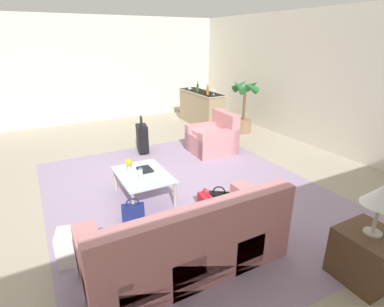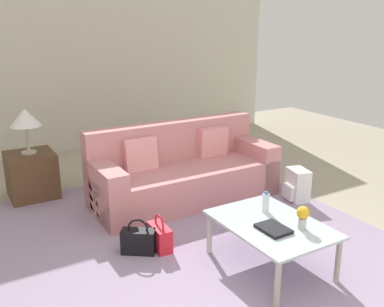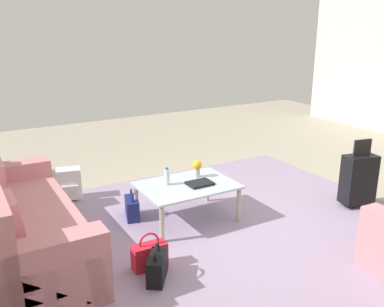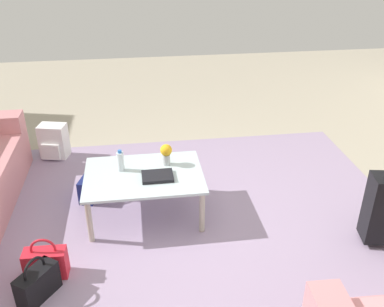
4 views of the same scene
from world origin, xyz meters
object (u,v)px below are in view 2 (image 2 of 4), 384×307
object	(u,v)px
water_bottle	(266,203)
handbag_navy	(262,222)
backpack_white	(297,185)
coffee_table	(271,228)
coffee_table_book	(273,229)
handbag_black	(138,241)
couch	(181,174)
side_table	(32,175)
table_lamp	(25,119)
flower_vase	(303,215)
handbag_red	(160,236)

from	to	relation	value
water_bottle	handbag_navy	xyz separation A→B (m)	(0.33, -0.25, -0.40)
handbag_navy	backpack_white	xyz separation A→B (m)	(0.47, -0.94, 0.06)
coffee_table	backpack_white	bearing A→B (deg)	-52.15
coffee_table_book	handbag_navy	world-z (taller)	coffee_table_book
handbag_black	handbag_navy	bearing A→B (deg)	-102.68
coffee_table	couch	bearing A→B (deg)	-3.19
side_table	couch	bearing A→B (deg)	-122.09
water_bottle	table_lamp	world-z (taller)	table_lamp
side_table	handbag_navy	xyz separation A→B (m)	(-2.27, -1.85, -0.16)
couch	flower_vase	distance (m)	2.03
couch	coffee_table	xyz separation A→B (m)	(-1.80, 0.10, 0.07)
couch	side_table	bearing A→B (deg)	57.91
coffee_table_book	backpack_white	world-z (taller)	coffee_table_book
water_bottle	flower_vase	size ratio (longest dim) A/B	1.00
couch	coffee_table_book	xyz separation A→B (m)	(-1.92, 0.18, 0.13)
coffee_table	coffee_table_book	distance (m)	0.16
handbag_red	handbag_navy	distance (m)	1.09
handbag_navy	coffee_table_book	bearing A→B (deg)	146.22
backpack_white	coffee_table	bearing A→B (deg)	127.85
water_bottle	backpack_white	xyz separation A→B (m)	(0.80, -1.19, -0.34)
coffee_table	backpack_white	xyz separation A→B (m)	(1.00, -1.29, -0.19)
flower_vase	handbag_red	world-z (taller)	flower_vase
flower_vase	handbag_red	xyz separation A→B (m)	(1.01, 0.86, -0.43)
handbag_red	handbag_navy	bearing A→B (deg)	-103.88
handbag_black	coffee_table_book	bearing A→B (deg)	-138.08
flower_vase	table_lamp	xyz separation A→B (m)	(3.02, 1.65, 0.45)
handbag_red	flower_vase	bearing A→B (deg)	-139.74
handbag_black	handbag_red	bearing A→B (deg)	-96.58
coffee_table	table_lamp	distance (m)	3.24
couch	side_table	world-z (taller)	couch
handbag_red	handbag_black	world-z (taller)	same
coffee_table_book	handbag_navy	bearing A→B (deg)	-34.32
coffee_table	flower_vase	world-z (taller)	flower_vase
table_lamp	water_bottle	bearing A→B (deg)	-148.39
coffee_table_book	side_table	world-z (taller)	side_table
coffee_table	table_lamp	bearing A→B (deg)	28.18
coffee_table	handbag_navy	bearing A→B (deg)	-33.80
coffee_table_book	backpack_white	bearing A→B (deg)	-51.21
side_table	handbag_navy	size ratio (longest dim) A/B	1.59
coffee_table	table_lamp	world-z (taller)	table_lamp
table_lamp	handbag_black	size ratio (longest dim) A/B	1.56
flower_vase	side_table	size ratio (longest dim) A/B	0.36
coffee_table	flower_vase	size ratio (longest dim) A/B	5.18
water_bottle	coffee_table_book	bearing A→B (deg)	150.64
handbag_navy	water_bottle	bearing A→B (deg)	142.33
flower_vase	handbag_black	xyz separation A→B (m)	(1.04, 1.07, -0.43)
flower_vase	handbag_red	bearing A→B (deg)	40.26
water_bottle	table_lamp	bearing A→B (deg)	31.61
coffee_table_book	handbag_red	world-z (taller)	coffee_table_book
handbag_red	backpack_white	world-z (taller)	backpack_white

